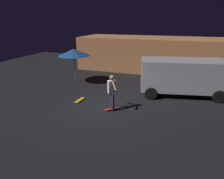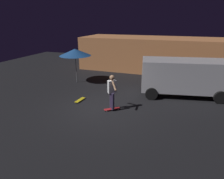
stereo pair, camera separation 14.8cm
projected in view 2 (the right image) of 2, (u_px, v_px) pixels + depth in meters
ground_plane at (103, 108)px, 9.70m from camera, size 28.00×28.00×0.00m
low_building at (158, 54)px, 16.67m from camera, size 12.85×4.22×2.71m
parked_van at (184, 75)px, 11.05m from camera, size 4.88×2.97×2.03m
patio_umbrella at (75, 52)px, 13.03m from camera, size 2.10×2.10×2.30m
skateboard_ridden at (112, 109)px, 9.50m from camera, size 0.72×0.67×0.07m
skateboard_spare at (80, 100)px, 10.56m from camera, size 0.27×0.79×0.07m
skater at (112, 90)px, 9.17m from camera, size 0.72×0.80×1.67m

